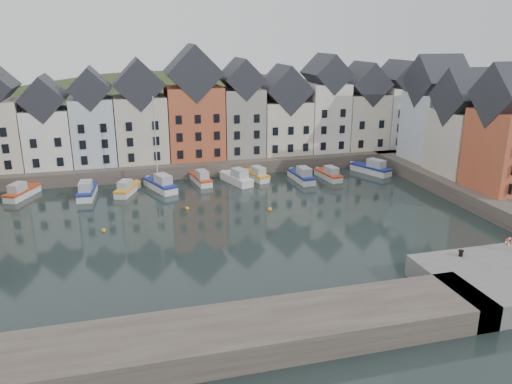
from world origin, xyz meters
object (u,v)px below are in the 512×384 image
object	(u,v)px
boat_d	(161,184)
life_ring_post	(509,242)
mooring_bollard	(461,253)
boat_a	(21,192)

from	to	relation	value
boat_d	life_ring_post	world-z (taller)	boat_d
boat_d	mooring_bollard	xyz separation A→B (m)	(24.08, -33.76, 1.45)
boat_a	mooring_bollard	bearing A→B (deg)	-15.98
boat_d	mooring_bollard	bearing A→B (deg)	-75.76
boat_a	boat_d	world-z (taller)	boat_d
boat_a	life_ring_post	size ratio (longest dim) A/B	4.96
mooring_bollard	life_ring_post	world-z (taller)	life_ring_post
boat_a	boat_d	xyz separation A→B (m)	(18.53, -1.51, 0.16)
boat_a	life_ring_post	distance (m)	59.29
boat_d	life_ring_post	size ratio (longest dim) A/B	10.24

